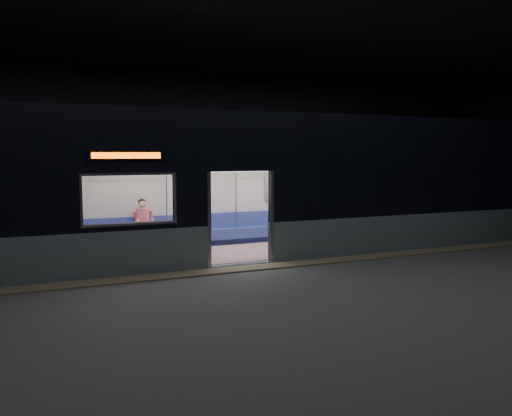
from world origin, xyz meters
TOP-DOWN VIEW (x-y plane):
  - station_floor at (0.00, 0.00)m, footprint 24.00×14.00m
  - station_envelope at (0.00, 0.00)m, footprint 24.00×14.00m
  - tactile_strip at (0.00, 0.55)m, footprint 22.80×0.50m
  - metro_car at (-0.00, 2.54)m, footprint 18.00×3.04m
  - passenger at (-1.58, 3.55)m, footprint 0.40×0.65m
  - handbag at (-1.59, 3.35)m, footprint 0.29×0.27m
  - transit_map at (2.48, 3.85)m, footprint 1.05×0.03m

SIDE VIEW (x-z plane):
  - station_floor at x=0.00m, z-range -0.01..0.00m
  - tactile_strip at x=0.00m, z-range 0.00..0.03m
  - handbag at x=-1.59m, z-range 0.59..0.71m
  - passenger at x=-1.58m, z-range 0.12..1.40m
  - transit_map at x=2.48m, z-range 1.15..1.83m
  - metro_car at x=0.00m, z-range 0.17..3.52m
  - station_envelope at x=0.00m, z-range 1.16..6.16m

